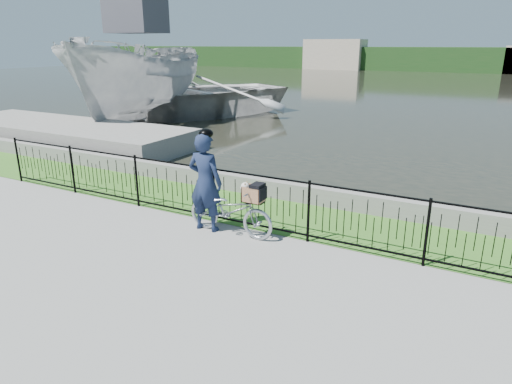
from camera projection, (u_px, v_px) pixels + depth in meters
The scene contains 12 objects.
ground at pixel (212, 265), 7.37m from camera, with size 120.00×120.00×0.00m, color gray.
grass_strip at pixel (281, 215), 9.54m from camera, with size 60.00×2.00×0.01m, color #386B21.
water at pixel (451, 90), 34.98m from camera, with size 120.00×120.00×0.00m, color black.
quay_wall at pixel (300, 193), 10.32m from camera, with size 60.00×0.30×0.40m, color slate.
fence at pixel (259, 203), 8.53m from camera, with size 14.00×0.06×1.15m, color black, non-canonical shape.
far_treeline at pixel (477, 60), 57.11m from camera, with size 120.00×6.00×3.00m, color #1E3F18.
far_building_left at pixel (335, 54), 63.41m from camera, with size 8.00×4.00×4.00m, color #B1A38E.
dock at pixel (64, 133), 16.37m from camera, with size 10.00×3.00×0.70m, color slate.
bicycle_rig at pixel (231, 210), 8.45m from camera, with size 1.76×0.61×1.08m.
cyclist at pixel (205, 181), 8.51m from camera, with size 0.71×0.48×1.95m.
boat_near at pixel (141, 80), 19.44m from camera, with size 5.61×9.95×5.42m.
boat_far at pixel (190, 95), 22.38m from camera, with size 10.89×12.01×2.04m.
Camera 1 is at (3.77, -5.50, 3.41)m, focal length 32.00 mm.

